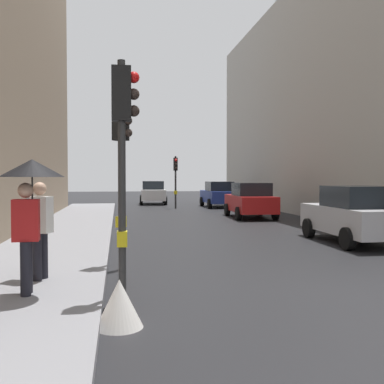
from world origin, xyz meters
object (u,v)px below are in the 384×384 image
Objects in this scene: traffic_light_near_right at (122,151)px; traffic_light_near_left at (123,137)px; car_red_sedan at (250,200)px; car_blue_van at (219,194)px; car_silver_hatchback at (355,215)px; car_white_compact at (153,193)px; pedestrian_with_black_backpack at (38,224)px; traffic_light_far_median at (176,172)px; warning_sign_triangle at (119,303)px; pedestrian_with_umbrella at (30,188)px.

traffic_light_near_right is 0.98× the size of traffic_light_near_left.
car_blue_van is at bearing 88.17° from car_red_sedan.
car_silver_hatchback is at bearing -88.77° from car_blue_van.
car_white_compact is 26.37m from pedestrian_with_black_backpack.
car_red_sedan is (-0.27, -8.38, 0.00)m from car_blue_van.
car_red_sedan is at bearing -73.01° from car_white_compact.
traffic_light_far_median is 3.59m from car_blue_van.
pedestrian_with_black_backpack is at bearing 138.14° from traffic_light_near_left.
traffic_light_near_left is 2.16× the size of pedestrian_with_black_backpack.
traffic_light_near_right is at bearing -108.44° from car_blue_van.
traffic_light_far_median is at bearing 75.97° from pedestrian_with_black_backpack.
car_white_compact and car_blue_van have the same top height.
warning_sign_triangle is (-2.64, -28.47, -0.55)m from car_white_compact.
car_silver_hatchback is 9.66m from pedestrian_with_black_backpack.
traffic_light_near_left is at bearing -41.86° from pedestrian_with_black_backpack.
warning_sign_triangle is (-7.19, -6.73, -0.55)m from car_silver_hatchback.
traffic_light_near_left is at bearing -95.35° from car_white_compact.
traffic_light_near_left is at bearing 86.05° from warning_sign_triangle.
traffic_light_near_right reaches higher than pedestrian_with_umbrella.
car_white_compact is 1.01× the size of car_silver_hatchback.
traffic_light_near_right is (-3.64, -19.25, 0.22)m from traffic_light_far_median.
car_silver_hatchback and car_blue_van have the same top height.
car_silver_hatchback is 6.53× the size of warning_sign_triangle.
traffic_light_near_right is 0.88× the size of car_white_compact.
traffic_light_far_median reaches higher than pedestrian_with_umbrella.
car_blue_van reaches higher than warning_sign_triangle.
traffic_light_near_right is 7.88m from car_silver_hatchback.
car_blue_van is (3.11, 0.99, -1.49)m from traffic_light_far_median.
traffic_light_near_right is 21.40m from car_blue_van.
traffic_light_near_right is 0.89× the size of car_blue_van.
traffic_light_near_right is at bearing 90.07° from traffic_light_near_left.
car_red_sedan is (6.48, 14.62, -1.76)m from traffic_light_near_left.
traffic_light_near_left reaches higher than car_blue_van.
car_silver_hatchback is 2.40× the size of pedestrian_with_black_backpack.
car_blue_van is 1.97× the size of pedestrian_with_umbrella.
pedestrian_with_black_backpack is at bearing 93.99° from pedestrian_with_umbrella.
traffic_light_near_right is at bearing -95.95° from car_white_compact.
traffic_light_near_right is 2.96m from pedestrian_with_umbrella.
traffic_light_near_left reaches higher than pedestrian_with_black_backpack.
traffic_light_near_right is at bearing 42.41° from pedestrian_with_black_backpack.
car_red_sedan is (3.91, -12.79, 0.00)m from car_white_compact.
car_silver_hatchback is 10.16m from pedestrian_with_umbrella.
traffic_light_near_right is 4.44m from warning_sign_triangle.
car_blue_van is at bearing -46.61° from car_white_compact.
car_blue_van is (4.18, -4.42, 0.00)m from car_white_compact.
pedestrian_with_umbrella is at bearing -86.01° from pedestrian_with_black_backpack.
traffic_light_near_right reaches higher than car_silver_hatchback.
traffic_light_far_median reaches higher than car_silver_hatchback.
pedestrian_with_umbrella is (-1.45, -2.47, -0.75)m from traffic_light_near_right.
car_blue_van is 8.38m from car_red_sedan.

